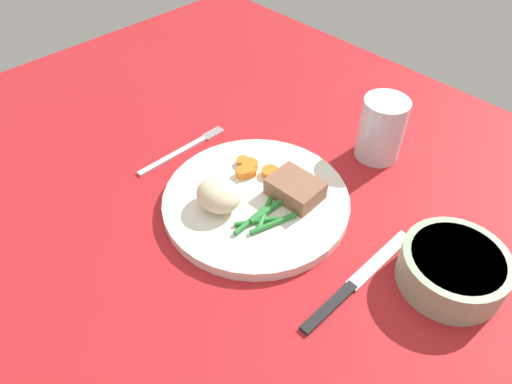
{
  "coord_description": "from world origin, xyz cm",
  "views": [
    {
      "loc": [
        34.74,
        -35.63,
        50.05
      ],
      "look_at": [
        1.41,
        -3.51,
        4.6
      ],
      "focal_mm": 32.86,
      "sensor_mm": 36.0,
      "label": 1
    }
  ],
  "objects_px": {
    "meat_portion": "(295,189)",
    "knife": "(357,281)",
    "water_glass": "(381,133)",
    "fork": "(182,150)",
    "salad_bowl": "(453,267)",
    "dinner_plate": "(256,201)"
  },
  "relations": [
    {
      "from": "knife",
      "to": "meat_portion",
      "type": "bearing_deg",
      "value": 158.43
    },
    {
      "from": "meat_portion",
      "to": "salad_bowl",
      "type": "relative_size",
      "value": 0.56
    },
    {
      "from": "fork",
      "to": "knife",
      "type": "bearing_deg",
      "value": 1.97
    },
    {
      "from": "knife",
      "to": "salad_bowl",
      "type": "height_order",
      "value": "salad_bowl"
    },
    {
      "from": "dinner_plate",
      "to": "fork",
      "type": "distance_m",
      "value": 0.17
    },
    {
      "from": "fork",
      "to": "water_glass",
      "type": "distance_m",
      "value": 0.31
    },
    {
      "from": "meat_portion",
      "to": "knife",
      "type": "distance_m",
      "value": 0.15
    },
    {
      "from": "fork",
      "to": "salad_bowl",
      "type": "xyz_separation_m",
      "value": [
        0.42,
        0.08,
        0.02
      ]
    },
    {
      "from": "knife",
      "to": "water_glass",
      "type": "relative_size",
      "value": 2.05
    },
    {
      "from": "knife",
      "to": "fork",
      "type": "bearing_deg",
      "value": 175.39
    },
    {
      "from": "meat_portion",
      "to": "water_glass",
      "type": "xyz_separation_m",
      "value": [
        0.02,
        0.17,
        0.01
      ]
    },
    {
      "from": "dinner_plate",
      "to": "water_glass",
      "type": "bearing_deg",
      "value": 76.62
    },
    {
      "from": "dinner_plate",
      "to": "salad_bowl",
      "type": "xyz_separation_m",
      "value": [
        0.26,
        0.08,
        0.02
      ]
    },
    {
      "from": "dinner_plate",
      "to": "fork",
      "type": "relative_size",
      "value": 1.58
    },
    {
      "from": "knife",
      "to": "salad_bowl",
      "type": "xyz_separation_m",
      "value": [
        0.08,
        0.08,
        0.02
      ]
    },
    {
      "from": "water_glass",
      "to": "salad_bowl",
      "type": "height_order",
      "value": "water_glass"
    },
    {
      "from": "dinner_plate",
      "to": "knife",
      "type": "height_order",
      "value": "dinner_plate"
    },
    {
      "from": "dinner_plate",
      "to": "salad_bowl",
      "type": "relative_size",
      "value": 2.08
    },
    {
      "from": "knife",
      "to": "salad_bowl",
      "type": "relative_size",
      "value": 1.63
    },
    {
      "from": "dinner_plate",
      "to": "meat_portion",
      "type": "relative_size",
      "value": 3.72
    },
    {
      "from": "dinner_plate",
      "to": "knife",
      "type": "xyz_separation_m",
      "value": [
        0.18,
        -0.0,
        -0.01
      ]
    },
    {
      "from": "fork",
      "to": "salad_bowl",
      "type": "bearing_deg",
      "value": 12.94
    }
  ]
}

